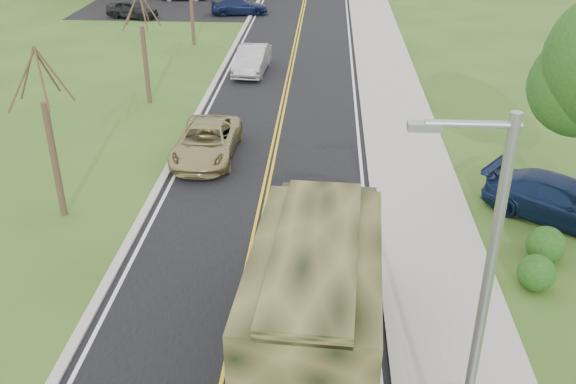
# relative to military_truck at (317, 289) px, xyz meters

# --- Properties ---
(road) EXTENTS (8.00, 120.00, 0.01)m
(road) POSITION_rel_military_truck_xyz_m (-2.15, 37.06, -2.27)
(road) COLOR black
(road) RESTS_ON ground
(curb_right) EXTENTS (0.30, 120.00, 0.12)m
(curb_right) POSITION_rel_military_truck_xyz_m (2.00, 37.06, -2.21)
(curb_right) COLOR #9E998E
(curb_right) RESTS_ON ground
(sidewalk_right) EXTENTS (3.20, 120.00, 0.10)m
(sidewalk_right) POSITION_rel_military_truck_xyz_m (3.75, 37.06, -2.22)
(sidewalk_right) COLOR #9E998E
(sidewalk_right) RESTS_ON ground
(curb_left) EXTENTS (0.30, 120.00, 0.10)m
(curb_left) POSITION_rel_military_truck_xyz_m (-6.30, 37.06, -2.22)
(curb_left) COLOR #9E998E
(curb_left) RESTS_ON ground
(street_light) EXTENTS (1.65, 0.22, 8.00)m
(street_light) POSITION_rel_military_truck_xyz_m (2.75, -3.44, 2.16)
(street_light) COLOR gray
(street_light) RESTS_ON ground
(bare_tree_a) EXTENTS (1.93, 2.26, 6.08)m
(bare_tree_a) POSITION_rel_military_truck_xyz_m (-9.16, 7.06, 0.35)
(bare_tree_a) COLOR #38281C
(bare_tree_a) RESTS_ON ground
(bare_tree_b) EXTENTS (1.83, 2.14, 5.73)m
(bare_tree_b) POSITION_rel_military_truck_xyz_m (-9.16, 19.06, 0.20)
(bare_tree_b) COLOR #38281C
(bare_tree_b) RESTS_ON ground
(bare_tree_c) EXTENTS (2.04, 2.39, 6.42)m
(bare_tree_c) POSITION_rel_military_truck_xyz_m (-9.16, 31.06, 0.50)
(bare_tree_c) COLOR #38281C
(bare_tree_c) RESTS_ON ground
(military_truck) EXTENTS (3.22, 8.11, 3.97)m
(military_truck) POSITION_rel_military_truck_xyz_m (0.00, 0.00, 0.00)
(military_truck) COLOR black
(military_truck) RESTS_ON ground
(suv_champagne) EXTENTS (2.48, 5.30, 1.47)m
(suv_champagne) POSITION_rel_military_truck_xyz_m (-4.92, 12.32, -1.54)
(suv_champagne) COLOR #998C56
(suv_champagne) RESTS_ON ground
(sedan_silver) EXTENTS (1.96, 4.82, 1.56)m
(sedan_silver) POSITION_rel_military_truck_xyz_m (-4.39, 24.74, -1.49)
(sedan_silver) COLOR #A5A4A9
(sedan_silver) RESTS_ON ground
(pickup_navy) EXTENTS (5.53, 4.88, 1.53)m
(pickup_navy) POSITION_rel_military_truck_xyz_m (8.29, 7.74, -1.50)
(pickup_navy) COLOR #101D3B
(pickup_navy) RESTS_ON ground
(lot_car_dark) EXTENTS (4.47, 2.73, 1.42)m
(lot_car_dark) POSITION_rel_military_truck_xyz_m (-15.71, 39.06, -1.56)
(lot_car_dark) COLOR black
(lot_car_dark) RESTS_ON ground
(lot_car_navy) EXTENTS (4.92, 2.69, 1.35)m
(lot_car_navy) POSITION_rel_military_truck_xyz_m (-7.29, 40.89, -1.59)
(lot_car_navy) COLOR #0E1634
(lot_car_navy) RESTS_ON ground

